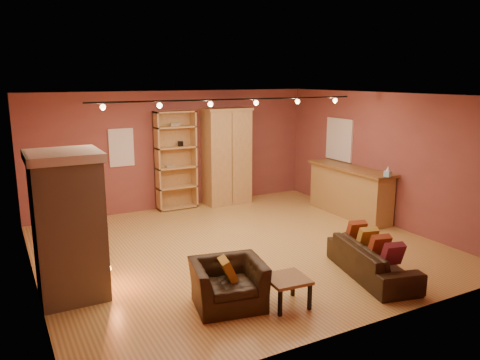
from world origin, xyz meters
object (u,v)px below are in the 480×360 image
bookcase (175,159)px  bar_counter (350,191)px  loveseat (372,254)px  fireplace (69,226)px  armchair (228,276)px  armoire (227,156)px  coffee_table (287,282)px

bookcase → bar_counter: bookcase is taller
bookcase → loveseat: (1.32, -5.26, -0.82)m
fireplace → bookcase: (2.98, 3.73, 0.13)m
loveseat → bar_counter: bearing=-21.3°
bar_counter → armchair: bar_counter is taller
bookcase → armoire: bearing=-7.9°
bookcase → bar_counter: (3.27, -2.48, -0.62)m
armchair → coffee_table: armchair is taller
bar_counter → coffee_table: 4.74m
armchair → bar_counter: bearing=41.5°
armchair → armoire: bearing=74.7°
fireplace → armchair: (1.84, -1.33, -0.63)m
bookcase → armoire: 1.30m
fireplace → armchair: fireplace is taller
armoire → coffee_table: 5.61m
bookcase → loveseat: bearing=-75.9°
loveseat → armchair: bearing=99.0°
loveseat → armchair: (-2.46, 0.20, 0.06)m
armchair → fireplace: bearing=155.3°
fireplace → armoire: armoire is taller
bookcase → armchair: bearing=-102.7°
fireplace → loveseat: (4.30, -1.53, -0.69)m
bookcase → loveseat: bookcase is taller
fireplace → bar_counter: 6.38m
fireplace → bookcase: 4.77m
loveseat → armchair: size_ratio=1.76×
armoire → loveseat: 5.15m
bookcase → armchair: bookcase is taller
loveseat → coffee_table: 1.76m
armchair → coffee_table: (0.71, -0.39, -0.07)m
fireplace → loveseat: fireplace is taller
coffee_table → armchair: bearing=150.9°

